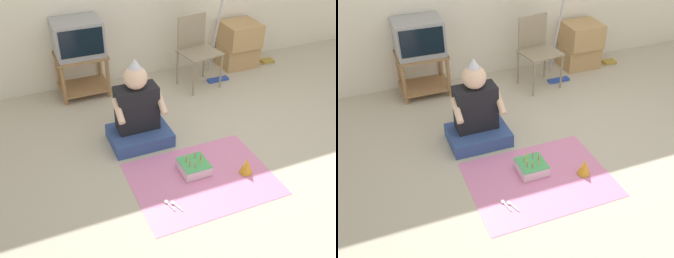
# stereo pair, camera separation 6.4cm
# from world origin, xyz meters

# --- Properties ---
(ground_plane) EXTENTS (16.00, 16.00, 0.00)m
(ground_plane) POSITION_xyz_m (0.00, 0.00, 0.00)
(ground_plane) COLOR #BCB29E
(tv_stand) EXTENTS (0.58, 0.45, 0.51)m
(tv_stand) POSITION_xyz_m (-1.20, 1.86, 0.30)
(tv_stand) COLOR #997047
(tv_stand) RESTS_ON ground_plane
(tv) EXTENTS (0.54, 0.44, 0.40)m
(tv) POSITION_xyz_m (-1.20, 1.86, 0.71)
(tv) COLOR #99999E
(tv) RESTS_ON tv_stand
(folding_chair) EXTENTS (0.50, 0.46, 0.86)m
(folding_chair) POSITION_xyz_m (0.15, 1.58, 0.50)
(folding_chair) COLOR gray
(folding_chair) RESTS_ON ground_plane
(cardboard_box_stack) EXTENTS (0.49, 0.45, 0.61)m
(cardboard_box_stack) POSITION_xyz_m (0.92, 1.83, 0.32)
(cardboard_box_stack) COLOR tan
(cardboard_box_stack) RESTS_ON ground_plane
(dust_mop) EXTENTS (0.28, 0.32, 1.19)m
(dust_mop) POSITION_xyz_m (0.46, 1.60, 0.34)
(dust_mop) COLOR #2D4CB2
(dust_mop) RESTS_ON ground_plane
(book_pile) EXTENTS (0.18, 0.13, 0.05)m
(book_pile) POSITION_xyz_m (1.34, 1.72, 0.03)
(book_pile) COLOR beige
(book_pile) RESTS_ON ground_plane
(person_seated) EXTENTS (0.59, 0.45, 0.89)m
(person_seated) POSITION_xyz_m (-0.91, 0.68, 0.30)
(person_seated) COLOR #334C8C
(person_seated) RESTS_ON ground_plane
(party_cloth) EXTENTS (1.25, 0.94, 0.01)m
(party_cloth) POSITION_xyz_m (-0.58, -0.10, 0.00)
(party_cloth) COLOR pink
(party_cloth) RESTS_ON ground_plane
(birthday_cake) EXTENTS (0.26, 0.26, 0.17)m
(birthday_cake) POSITION_xyz_m (-0.61, 0.03, 0.05)
(birthday_cake) COLOR silver
(birthday_cake) RESTS_ON party_cloth
(party_hat_blue) EXTENTS (0.12, 0.12, 0.15)m
(party_hat_blue) POSITION_xyz_m (-0.18, -0.18, 0.08)
(party_hat_blue) COLOR gold
(party_hat_blue) RESTS_ON party_cloth
(plastic_spoon_near) EXTENTS (0.05, 0.14, 0.01)m
(plastic_spoon_near) POSITION_xyz_m (-0.99, -0.26, 0.01)
(plastic_spoon_near) COLOR white
(plastic_spoon_near) RESTS_ON party_cloth
(plastic_spoon_far) EXTENTS (0.06, 0.14, 0.01)m
(plastic_spoon_far) POSITION_xyz_m (-0.94, -0.29, 0.01)
(plastic_spoon_far) COLOR white
(plastic_spoon_far) RESTS_ON party_cloth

